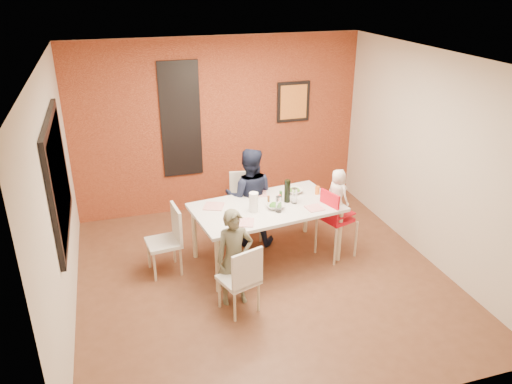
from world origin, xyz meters
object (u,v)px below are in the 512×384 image
object	(u,v)px
chair_far	(246,201)
wine_bottle	(287,191)
chair_left	(169,236)
child_near	(235,258)
high_chair	(335,217)
child_far	(249,197)
toddler	(338,194)
dining_table	(267,211)
chair_near	(242,277)
paper_towel_roll	(254,202)

from	to	relation	value
chair_far	wine_bottle	bearing A→B (deg)	-52.61
chair_left	child_near	xyz separation A→B (m)	(0.62, -0.88, 0.09)
child_near	high_chair	bearing A→B (deg)	22.49
child_far	toddler	world-z (taller)	child_far
dining_table	chair_far	size ratio (longest dim) A/B	2.12
chair_near	chair_left	world-z (taller)	chair_left
dining_table	child_near	size ratio (longest dim) A/B	1.70
child_far	wine_bottle	size ratio (longest dim) A/B	4.60
chair_far	wine_bottle	xyz separation A→B (m)	(0.37, -0.70, 0.40)
paper_towel_roll	toddler	bearing A→B (deg)	-3.84
wine_bottle	chair_near	bearing A→B (deg)	-130.23
dining_table	child_near	bearing A→B (deg)	-128.72
chair_near	high_chair	xyz separation A→B (m)	(1.50, 0.84, 0.11)
chair_far	high_chair	size ratio (longest dim) A/B	0.97
child_far	toddler	distance (m)	1.22
chair_far	child_near	xyz separation A→B (m)	(-0.57, -1.54, 0.06)
chair_far	high_chair	distance (m)	1.34
chair_near	chair_left	distance (m)	1.29
chair_near	toddler	xyz separation A→B (m)	(1.52, 0.85, 0.44)
chair_left	paper_towel_roll	bearing A→B (deg)	73.61
chair_far	wine_bottle	distance (m)	0.89
dining_table	child_near	distance (m)	1.03
dining_table	chair_near	bearing A→B (deg)	-120.89
chair_far	chair_left	distance (m)	1.36
chair_near	toddler	bearing A→B (deg)	-169.28
chair_left	wine_bottle	world-z (taller)	wine_bottle
chair_far	toddler	world-z (taller)	toddler
paper_towel_roll	chair_far	bearing A→B (deg)	81.04
toddler	wine_bottle	world-z (taller)	toddler
child_far	dining_table	bearing A→B (deg)	117.88
child_far	child_near	bearing A→B (deg)	85.04
dining_table	child_far	size ratio (longest dim) A/B	1.42
child_near	child_far	size ratio (longest dim) A/B	0.84
chair_near	chair_far	xyz separation A→B (m)	(0.54, 1.77, 0.06)
chair_near	wine_bottle	world-z (taller)	wine_bottle
dining_table	paper_towel_roll	distance (m)	0.30
child_near	toddler	distance (m)	1.70
high_chair	child_far	world-z (taller)	child_far
chair_near	child_far	distance (m)	1.64
chair_near	child_far	size ratio (longest dim) A/B	0.60
chair_left	wine_bottle	xyz separation A→B (m)	(1.56, -0.04, 0.44)
high_chair	child_far	bearing A→B (deg)	36.33
chair_near	paper_towel_roll	bearing A→B (deg)	-132.39
child_far	wine_bottle	distance (m)	0.64
chair_far	chair_left	size ratio (longest dim) A/B	1.07
dining_table	child_near	world-z (taller)	child_near
high_chair	toddler	xyz separation A→B (m)	(0.02, 0.01, 0.32)
dining_table	chair_near	distance (m)	1.22
chair_left	high_chair	size ratio (longest dim) A/B	0.91
child_near	wine_bottle	distance (m)	1.31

